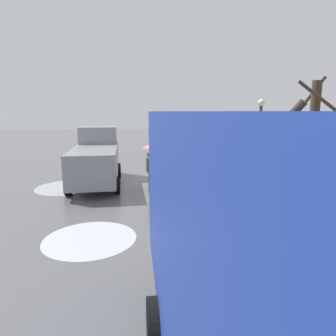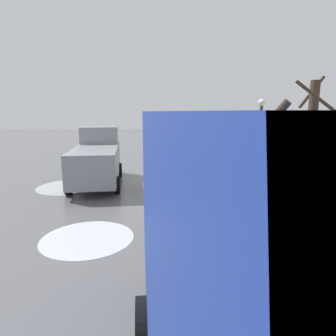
{
  "view_description": "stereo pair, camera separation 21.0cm",
  "coord_description": "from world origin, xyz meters",
  "px_view_note": "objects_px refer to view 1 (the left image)",
  "views": [
    {
      "loc": [
        2.02,
        12.88,
        3.38
      ],
      "look_at": [
        0.47,
        0.95,
        1.05
      ],
      "focal_mm": 31.35,
      "sensor_mm": 36.0,
      "label": 1
    },
    {
      "loc": [
        1.81,
        12.9,
        3.38
      ],
      "look_at": [
        0.47,
        0.95,
        1.05
      ],
      "focal_mm": 31.35,
      "sensor_mm": 36.0,
      "label": 2
    }
  ],
  "objects_px": {
    "pedestrian_pink_side": "(210,155)",
    "pedestrian_white_side": "(154,155)",
    "hand_dolly_boxes": "(156,174)",
    "shopping_cart_vendor": "(173,176)",
    "bare_tree_far": "(243,273)",
    "street_lamp": "(259,137)",
    "cargo_van_parked_right": "(96,159)",
    "bare_tree_near": "(311,157)",
    "pedestrian_black_side": "(177,150)"
  },
  "relations": [
    {
      "from": "pedestrian_pink_side",
      "to": "bare_tree_near",
      "type": "distance_m",
      "value": 4.87
    },
    {
      "from": "pedestrian_black_side",
      "to": "pedestrian_white_side",
      "type": "distance_m",
      "value": 1.77
    },
    {
      "from": "cargo_van_parked_right",
      "to": "pedestrian_white_side",
      "type": "relative_size",
      "value": 2.5
    },
    {
      "from": "bare_tree_far",
      "to": "pedestrian_white_side",
      "type": "bearing_deg",
      "value": -88.98
    },
    {
      "from": "cargo_van_parked_right",
      "to": "bare_tree_near",
      "type": "distance_m",
      "value": 9.33
    },
    {
      "from": "cargo_van_parked_right",
      "to": "pedestrian_black_side",
      "type": "bearing_deg",
      "value": 173.87
    },
    {
      "from": "pedestrian_black_side",
      "to": "street_lamp",
      "type": "relative_size",
      "value": 0.56
    },
    {
      "from": "shopping_cart_vendor",
      "to": "bare_tree_far",
      "type": "distance_m",
      "value": 9.84
    },
    {
      "from": "pedestrian_white_side",
      "to": "street_lamp",
      "type": "relative_size",
      "value": 0.56
    },
    {
      "from": "shopping_cart_vendor",
      "to": "pedestrian_pink_side",
      "type": "xyz_separation_m",
      "value": [
        -1.43,
        0.76,
        1.02
      ]
    },
    {
      "from": "pedestrian_white_side",
      "to": "bare_tree_far",
      "type": "height_order",
      "value": "bare_tree_far"
    },
    {
      "from": "pedestrian_pink_side",
      "to": "bare_tree_far",
      "type": "height_order",
      "value": "bare_tree_far"
    },
    {
      "from": "street_lamp",
      "to": "cargo_van_parked_right",
      "type": "bearing_deg",
      "value": -20.81
    },
    {
      "from": "pedestrian_pink_side",
      "to": "bare_tree_near",
      "type": "relative_size",
      "value": 0.5
    },
    {
      "from": "cargo_van_parked_right",
      "to": "hand_dolly_boxes",
      "type": "relative_size",
      "value": 4.09
    },
    {
      "from": "pedestrian_white_side",
      "to": "bare_tree_near",
      "type": "xyz_separation_m",
      "value": [
        -3.72,
        5.08,
        0.61
      ]
    },
    {
      "from": "cargo_van_parked_right",
      "to": "pedestrian_pink_side",
      "type": "relative_size",
      "value": 2.5
    },
    {
      "from": "cargo_van_parked_right",
      "to": "bare_tree_near",
      "type": "relative_size",
      "value": 1.26
    },
    {
      "from": "pedestrian_pink_side",
      "to": "street_lamp",
      "type": "relative_size",
      "value": 0.56
    },
    {
      "from": "bare_tree_far",
      "to": "street_lamp",
      "type": "bearing_deg",
      "value": -115.18
    },
    {
      "from": "hand_dolly_boxes",
      "to": "bare_tree_near",
      "type": "distance_m",
      "value": 6.74
    },
    {
      "from": "cargo_van_parked_right",
      "to": "bare_tree_far",
      "type": "relative_size",
      "value": 1.54
    },
    {
      "from": "hand_dolly_boxes",
      "to": "pedestrian_white_side",
      "type": "bearing_deg",
      "value": 74.49
    },
    {
      "from": "bare_tree_near",
      "to": "street_lamp",
      "type": "height_order",
      "value": "bare_tree_near"
    },
    {
      "from": "hand_dolly_boxes",
      "to": "shopping_cart_vendor",
      "type": "bearing_deg",
      "value": 172.02
    },
    {
      "from": "shopping_cart_vendor",
      "to": "hand_dolly_boxes",
      "type": "xyz_separation_m",
      "value": [
        0.76,
        -0.11,
        0.1
      ]
    },
    {
      "from": "pedestrian_pink_side",
      "to": "pedestrian_white_side",
      "type": "xyz_separation_m",
      "value": [
        2.3,
        -0.46,
        0.0
      ]
    },
    {
      "from": "shopping_cart_vendor",
      "to": "bare_tree_near",
      "type": "height_order",
      "value": "bare_tree_near"
    },
    {
      "from": "shopping_cart_vendor",
      "to": "street_lamp",
      "type": "distance_m",
      "value": 3.97
    },
    {
      "from": "shopping_cart_vendor",
      "to": "cargo_van_parked_right",
      "type": "bearing_deg",
      "value": -22.54
    },
    {
      "from": "pedestrian_black_side",
      "to": "bare_tree_far",
      "type": "height_order",
      "value": "bare_tree_far"
    },
    {
      "from": "cargo_van_parked_right",
      "to": "bare_tree_far",
      "type": "bearing_deg",
      "value": 103.81
    },
    {
      "from": "bare_tree_far",
      "to": "hand_dolly_boxes",
      "type": "bearing_deg",
      "value": -89.67
    },
    {
      "from": "hand_dolly_boxes",
      "to": "pedestrian_black_side",
      "type": "distance_m",
      "value": 1.68
    },
    {
      "from": "pedestrian_white_side",
      "to": "bare_tree_near",
      "type": "distance_m",
      "value": 6.33
    },
    {
      "from": "cargo_van_parked_right",
      "to": "shopping_cart_vendor",
      "type": "height_order",
      "value": "cargo_van_parked_right"
    },
    {
      "from": "bare_tree_near",
      "to": "pedestrian_white_side",
      "type": "bearing_deg",
      "value": -53.8
    },
    {
      "from": "cargo_van_parked_right",
      "to": "pedestrian_white_side",
      "type": "height_order",
      "value": "cargo_van_parked_right"
    },
    {
      "from": "pedestrian_pink_side",
      "to": "cargo_van_parked_right",
      "type": "bearing_deg",
      "value": -24.18
    },
    {
      "from": "cargo_van_parked_right",
      "to": "street_lamp",
      "type": "relative_size",
      "value": 1.39
    },
    {
      "from": "pedestrian_pink_side",
      "to": "pedestrian_white_side",
      "type": "height_order",
      "value": "same"
    },
    {
      "from": "pedestrian_white_side",
      "to": "cargo_van_parked_right",
      "type": "bearing_deg",
      "value": -33.81
    },
    {
      "from": "cargo_van_parked_right",
      "to": "shopping_cart_vendor",
      "type": "bearing_deg",
      "value": 157.46
    },
    {
      "from": "shopping_cart_vendor",
      "to": "pedestrian_white_side",
      "type": "height_order",
      "value": "pedestrian_white_side"
    },
    {
      "from": "bare_tree_near",
      "to": "street_lamp",
      "type": "xyz_separation_m",
      "value": [
        -0.49,
        -4.23,
        0.17
      ]
    },
    {
      "from": "shopping_cart_vendor",
      "to": "hand_dolly_boxes",
      "type": "bearing_deg",
      "value": -7.98
    },
    {
      "from": "cargo_van_parked_right",
      "to": "pedestrian_pink_side",
      "type": "distance_m",
      "value": 5.37
    },
    {
      "from": "cargo_van_parked_right",
      "to": "street_lamp",
      "type": "distance_m",
      "value": 7.36
    },
    {
      "from": "pedestrian_black_side",
      "to": "bare_tree_far",
      "type": "xyz_separation_m",
      "value": [
        1.01,
        10.78,
        0.12
      ]
    },
    {
      "from": "shopping_cart_vendor",
      "to": "street_lamp",
      "type": "bearing_deg",
      "value": 161.01
    }
  ]
}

